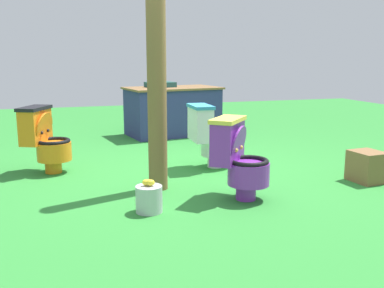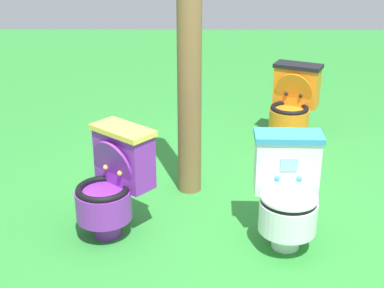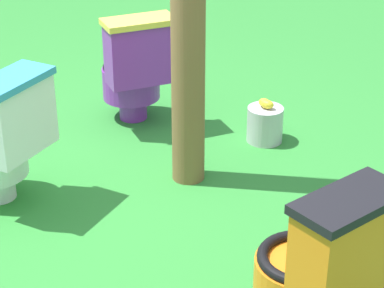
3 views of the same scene
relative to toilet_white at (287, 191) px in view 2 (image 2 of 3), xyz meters
name	(u,v)px [view 2 (image 2 of 3)]	position (x,y,z in m)	size (l,w,h in m)	color
ground	(252,216)	(-0.32, -0.18, -0.37)	(14.00, 14.00, 0.00)	#2D8433
toilet_white	(287,191)	(0.00, 0.00, 0.00)	(0.50, 0.44, 0.73)	white
toilet_purple	(113,181)	(-0.13, -1.14, 0.00)	(0.64, 0.63, 0.73)	purple
toilet_orange	(293,103)	(-1.78, 0.32, 0.00)	(0.62, 0.57, 0.73)	orange
wooden_post	(189,51)	(-0.75, -0.64, 0.74)	(0.18, 0.18, 2.21)	brown
lemon_bucket	(115,164)	(-0.96, -1.25, -0.25)	(0.22, 0.22, 0.28)	#B7B7BF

